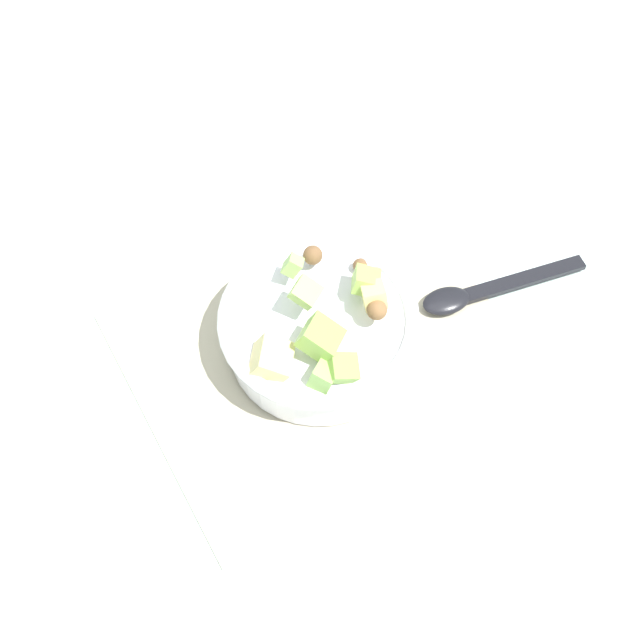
# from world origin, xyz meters

# --- Properties ---
(ground_plane) EXTENTS (2.40, 2.40, 0.00)m
(ground_plane) POSITION_xyz_m (0.00, 0.00, 0.00)
(ground_plane) COLOR silver
(placemat) EXTENTS (0.40, 0.33, 0.01)m
(placemat) POSITION_xyz_m (0.00, 0.00, 0.00)
(placemat) COLOR #BCB299
(placemat) RESTS_ON ground_plane
(salad_bowl) EXTENTS (0.21, 0.21, 0.11)m
(salad_bowl) POSITION_xyz_m (0.00, 0.00, 0.04)
(salad_bowl) COLOR white
(salad_bowl) RESTS_ON placemat
(serving_spoon) EXTENTS (0.21, 0.07, 0.01)m
(serving_spoon) POSITION_xyz_m (0.19, -0.04, 0.01)
(serving_spoon) COLOR black
(serving_spoon) RESTS_ON placemat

